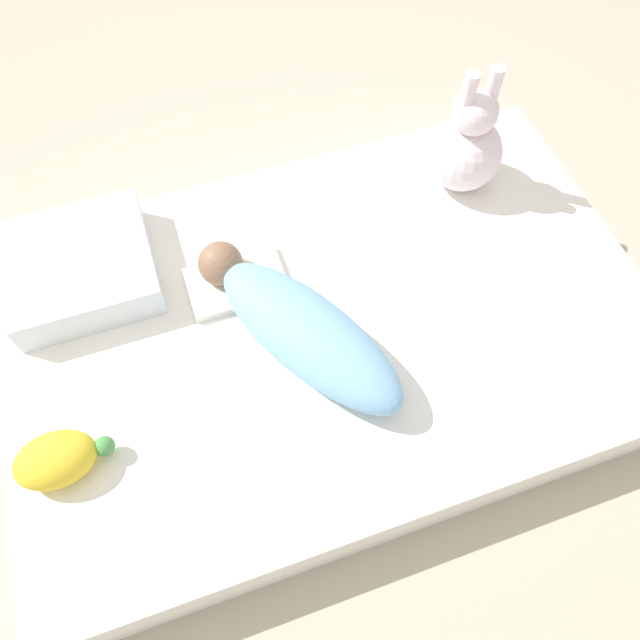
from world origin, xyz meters
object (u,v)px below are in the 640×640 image
object	(u,v)px
bunny_plush	(466,146)
swaddled_baby	(301,328)
pillow	(81,267)
turtle_plush	(57,459)

from	to	relation	value
bunny_plush	swaddled_baby	bearing A→B (deg)	-148.62
bunny_plush	pillow	bearing A→B (deg)	179.86
swaddled_baby	turtle_plush	distance (m)	0.54
pillow	bunny_plush	distance (m)	0.95
pillow	bunny_plush	size ratio (longest dim) A/B	0.97
bunny_plush	turtle_plush	world-z (taller)	bunny_plush
pillow	swaddled_baby	bearing A→B (deg)	-37.78
turtle_plush	pillow	bearing A→B (deg)	76.24
swaddled_baby	bunny_plush	bearing A→B (deg)	-86.66
swaddled_baby	turtle_plush	bearing A→B (deg)	73.93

